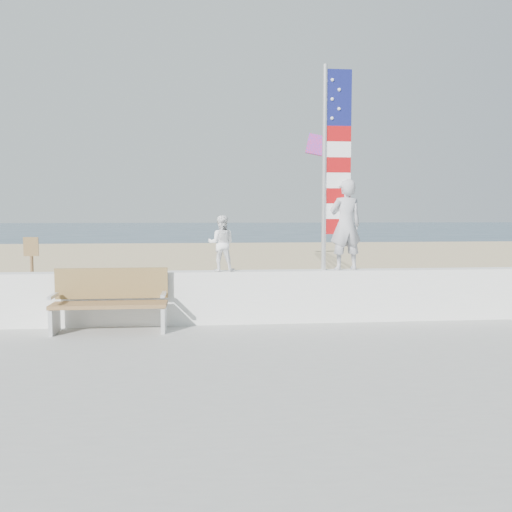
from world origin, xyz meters
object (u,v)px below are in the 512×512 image
object	(u,v)px
flag	(332,159)
bench	(110,300)
child	(221,243)
adult	(346,225)

from	to	relation	value
flag	bench	bearing A→B (deg)	-172.99
bench	child	bearing A→B (deg)	14.22
bench	flag	xyz separation A→B (m)	(3.69, 0.45, 2.30)
adult	child	xyz separation A→B (m)	(-2.16, 0.00, -0.31)
bench	flag	size ratio (longest dim) A/B	0.51
adult	child	bearing A→B (deg)	-7.82
adult	flag	xyz separation A→B (m)	(-0.26, -0.00, 1.13)
adult	flag	size ratio (longest dim) A/B	0.45
child	bench	xyz separation A→B (m)	(-1.79, -0.45, -0.87)
child	bench	size ratio (longest dim) A/B	0.53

